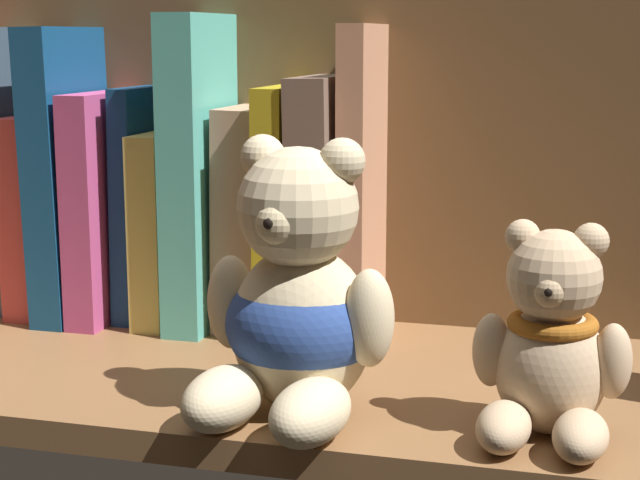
{
  "coord_description": "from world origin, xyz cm",
  "views": [
    {
      "loc": [
        15.01,
        -67.63,
        25.05
      ],
      "look_at": [
        -3.57,
        0.0,
        11.32
      ],
      "focal_mm": 58.65,
      "sensor_mm": 36.0,
      "label": 1
    }
  ],
  "objects_px": {
    "book_6": "(172,225)",
    "book_10": "(329,204)",
    "book_1": "(8,169)",
    "book_3": "(79,172)",
    "book_5": "(143,203)",
    "book_9": "(291,207)",
    "teddy_bear_smaller": "(551,347)",
    "book_7": "(208,170)",
    "book_4": "(115,204)",
    "teddy_bear_larger": "(297,307)",
    "book_2": "(47,212)",
    "book_8": "(252,216)",
    "book_11": "(366,181)"
  },
  "relations": [
    {
      "from": "book_2",
      "to": "book_4",
      "type": "bearing_deg",
      "value": 0.0
    },
    {
      "from": "book_1",
      "to": "book_11",
      "type": "distance_m",
      "value": 0.31
    },
    {
      "from": "book_6",
      "to": "book_11",
      "type": "relative_size",
      "value": 0.65
    },
    {
      "from": "book_11",
      "to": "book_3",
      "type": "bearing_deg",
      "value": 180.0
    },
    {
      "from": "book_6",
      "to": "teddy_bear_larger",
      "type": "relative_size",
      "value": 0.9
    },
    {
      "from": "book_1",
      "to": "teddy_bear_smaller",
      "type": "relative_size",
      "value": 1.87
    },
    {
      "from": "book_5",
      "to": "book_11",
      "type": "distance_m",
      "value": 0.19
    },
    {
      "from": "book_4",
      "to": "book_7",
      "type": "distance_m",
      "value": 0.09
    },
    {
      "from": "book_1",
      "to": "book_4",
      "type": "xyz_separation_m",
      "value": [
        0.1,
        0.0,
        -0.03
      ]
    },
    {
      "from": "book_6",
      "to": "teddy_bear_smaller",
      "type": "relative_size",
      "value": 1.22
    },
    {
      "from": "book_5",
      "to": "book_9",
      "type": "distance_m",
      "value": 0.13
    },
    {
      "from": "book_1",
      "to": "teddy_bear_larger",
      "type": "height_order",
      "value": "book_1"
    },
    {
      "from": "book_2",
      "to": "book_4",
      "type": "distance_m",
      "value": 0.06
    },
    {
      "from": "book_5",
      "to": "teddy_bear_smaller",
      "type": "bearing_deg",
      "value": -29.02
    },
    {
      "from": "book_3",
      "to": "book_10",
      "type": "bearing_deg",
      "value": 0.0
    },
    {
      "from": "book_6",
      "to": "book_8",
      "type": "distance_m",
      "value": 0.07
    },
    {
      "from": "book_2",
      "to": "book_9",
      "type": "xyz_separation_m",
      "value": [
        0.22,
        0.0,
        0.01
      ]
    },
    {
      "from": "book_5",
      "to": "book_10",
      "type": "height_order",
      "value": "book_10"
    },
    {
      "from": "book_6",
      "to": "book_10",
      "type": "xyz_separation_m",
      "value": [
        0.13,
        0.0,
        0.02
      ]
    },
    {
      "from": "book_1",
      "to": "book_3",
      "type": "height_order",
      "value": "same"
    },
    {
      "from": "book_7",
      "to": "book_11",
      "type": "bearing_deg",
      "value": 0.0
    },
    {
      "from": "book_11",
      "to": "teddy_bear_larger",
      "type": "distance_m",
      "value": 0.2
    },
    {
      "from": "book_2",
      "to": "book_7",
      "type": "relative_size",
      "value": 0.67
    },
    {
      "from": "book_3",
      "to": "book_4",
      "type": "bearing_deg",
      "value": 0.0
    },
    {
      "from": "book_1",
      "to": "book_5",
      "type": "distance_m",
      "value": 0.13
    },
    {
      "from": "book_2",
      "to": "teddy_bear_smaller",
      "type": "height_order",
      "value": "book_2"
    },
    {
      "from": "book_9",
      "to": "teddy_bear_smaller",
      "type": "bearing_deg",
      "value": -41.58
    },
    {
      "from": "book_2",
      "to": "book_7",
      "type": "bearing_deg",
      "value": 0.0
    },
    {
      "from": "book_2",
      "to": "book_10",
      "type": "bearing_deg",
      "value": 0.0
    },
    {
      "from": "teddy_bear_larger",
      "to": "teddy_bear_smaller",
      "type": "xyz_separation_m",
      "value": [
        0.15,
        0.0,
        -0.01
      ]
    },
    {
      "from": "book_7",
      "to": "book_3",
      "type": "bearing_deg",
      "value": 180.0
    },
    {
      "from": "book_2",
      "to": "book_4",
      "type": "relative_size",
      "value": 0.89
    },
    {
      "from": "book_11",
      "to": "book_10",
      "type": "bearing_deg",
      "value": 180.0
    },
    {
      "from": "book_2",
      "to": "book_8",
      "type": "relative_size",
      "value": 0.95
    },
    {
      "from": "book_3",
      "to": "book_9",
      "type": "bearing_deg",
      "value": 0.0
    },
    {
      "from": "book_4",
      "to": "book_3",
      "type": "bearing_deg",
      "value": 180.0
    },
    {
      "from": "book_10",
      "to": "book_11",
      "type": "relative_size",
      "value": 0.84
    },
    {
      "from": "book_2",
      "to": "book_4",
      "type": "xyz_separation_m",
      "value": [
        0.06,
        0.0,
        0.01
      ]
    },
    {
      "from": "book_8",
      "to": "book_10",
      "type": "bearing_deg",
      "value": 0.0
    },
    {
      "from": "teddy_bear_larger",
      "to": "teddy_bear_smaller",
      "type": "height_order",
      "value": "teddy_bear_larger"
    },
    {
      "from": "book_6",
      "to": "book_9",
      "type": "distance_m",
      "value": 0.1
    },
    {
      "from": "book_10",
      "to": "book_3",
      "type": "bearing_deg",
      "value": 180.0
    },
    {
      "from": "book_6",
      "to": "book_1",
      "type": "bearing_deg",
      "value": 180.0
    },
    {
      "from": "book_1",
      "to": "book_11",
      "type": "xyz_separation_m",
      "value": [
        0.31,
        0.0,
        0.0
      ]
    },
    {
      "from": "book_5",
      "to": "book_9",
      "type": "xyz_separation_m",
      "value": [
        0.13,
        0.0,
        0.0
      ]
    },
    {
      "from": "book_1",
      "to": "book_10",
      "type": "xyz_separation_m",
      "value": [
        0.28,
        0.0,
        -0.02
      ]
    },
    {
      "from": "book_7",
      "to": "book_9",
      "type": "bearing_deg",
      "value": 0.0
    },
    {
      "from": "book_5",
      "to": "book_8",
      "type": "distance_m",
      "value": 0.1
    },
    {
      "from": "book_7",
      "to": "book_8",
      "type": "relative_size",
      "value": 1.41
    },
    {
      "from": "book_2",
      "to": "book_9",
      "type": "distance_m",
      "value": 0.22
    }
  ]
}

